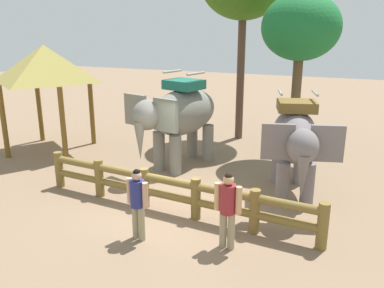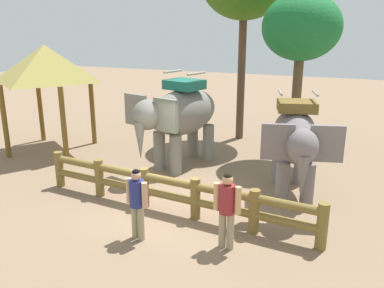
% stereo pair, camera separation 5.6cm
% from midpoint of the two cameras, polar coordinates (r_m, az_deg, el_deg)
% --- Properties ---
extents(ground_plane, '(60.00, 60.00, 0.00)m').
position_cam_midpoint_polar(ground_plane, '(10.50, -2.38, -9.04)').
color(ground_plane, '#82684F').
extents(log_fence, '(7.64, 0.85, 1.05)m').
position_cam_midpoint_polar(log_fence, '(10.00, -3.15, -6.60)').
color(log_fence, brown).
rests_on(log_fence, ground).
extents(elephant_near_left, '(2.46, 3.76, 3.14)m').
position_cam_midpoint_polar(elephant_near_left, '(12.92, -1.63, 4.18)').
color(elephant_near_left, gray).
rests_on(elephant_near_left, ground).
extents(elephant_center, '(2.23, 3.44, 2.88)m').
position_cam_midpoint_polar(elephant_center, '(10.95, 14.68, 0.56)').
color(elephant_center, slate).
rests_on(elephant_center, ground).
extents(tourist_woman_in_black, '(0.57, 0.38, 1.64)m').
position_cam_midpoint_polar(tourist_woman_in_black, '(8.74, -7.68, -7.83)').
color(tourist_woman_in_black, gray).
rests_on(tourist_woman_in_black, ground).
extents(tourist_man_in_blue, '(0.60, 0.35, 1.70)m').
position_cam_midpoint_polar(tourist_man_in_blue, '(8.34, 5.21, -8.72)').
color(tourist_man_in_blue, gray).
rests_on(tourist_man_in_blue, ground).
extents(thatched_shelter, '(3.60, 3.60, 3.90)m').
position_cam_midpoint_polar(thatched_shelter, '(15.48, -20.07, 10.61)').
color(thatched_shelter, brown).
rests_on(thatched_shelter, ground).
extents(tree_far_left, '(2.57, 2.57, 5.59)m').
position_cam_midpoint_polar(tree_far_left, '(13.97, 15.48, 15.55)').
color(tree_far_left, brown).
rests_on(tree_far_left, ground).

